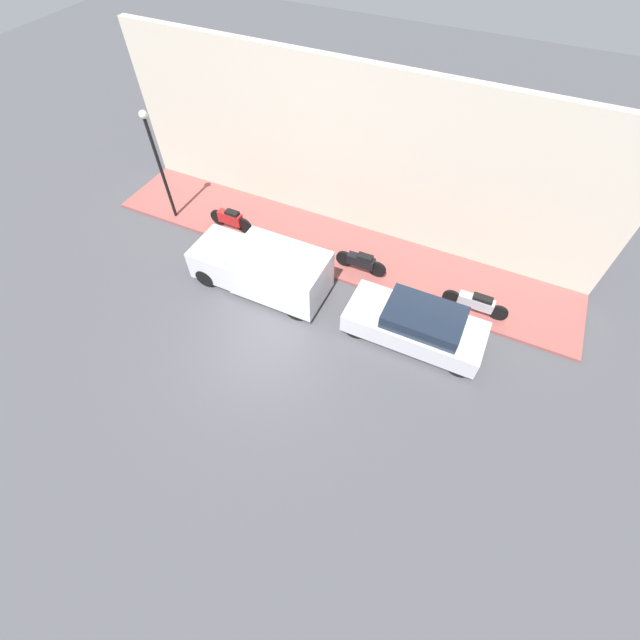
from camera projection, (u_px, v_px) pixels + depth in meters
name	position (u px, v px, depth m)	size (l,w,h in m)	color
ground_plane	(267.00, 346.00, 13.49)	(60.00, 60.00, 0.00)	#47474C
sidewalk	(332.00, 247.00, 16.26)	(2.96, 17.98, 0.12)	#934C47
building_facade	(354.00, 154.00, 14.85)	(0.30, 17.98, 6.01)	beige
parked_car	(416.00, 325.00, 13.21)	(1.76, 4.28, 1.33)	silver
delivery_van	(262.00, 268.00, 14.39)	(1.85, 4.71, 1.72)	silver
motorcycle_red	(231.00, 219.00, 16.47)	(0.30, 1.83, 0.84)	#B21E1E
scooter_silver	(476.00, 303.00, 13.90)	(0.30, 2.14, 0.75)	#B7B7BF
motorcycle_black	(361.00, 262.00, 15.06)	(0.30, 1.88, 0.77)	black
streetlamp	(157.00, 156.00, 15.29)	(0.28, 0.28, 4.25)	black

